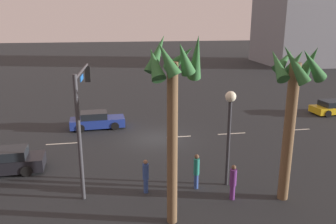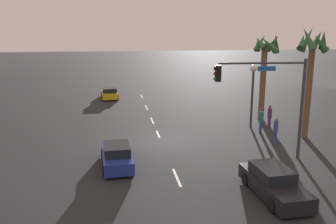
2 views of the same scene
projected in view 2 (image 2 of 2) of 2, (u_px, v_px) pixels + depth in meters
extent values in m
plane|color=#232628|center=(161.00, 141.00, 25.99)|extent=(220.00, 220.00, 0.00)
cube|color=silver|center=(142.00, 96.00, 43.33)|extent=(2.39, 0.14, 0.01)
cube|color=silver|center=(147.00, 108.00, 37.00)|extent=(2.29, 0.14, 0.01)
cube|color=silver|center=(152.00, 121.00, 31.74)|extent=(2.21, 0.14, 0.01)
cube|color=silver|center=(158.00, 134.00, 27.70)|extent=(1.87, 0.14, 0.01)
cube|color=silver|center=(177.00, 177.00, 19.60)|extent=(2.48, 0.14, 0.01)
cube|color=navy|center=(117.00, 157.00, 21.25)|extent=(4.41, 1.89, 0.69)
cube|color=black|center=(117.00, 149.00, 20.86)|extent=(2.15, 1.57, 0.53)
cylinder|color=black|center=(103.00, 154.00, 22.42)|extent=(0.65, 0.25, 0.64)
cylinder|color=black|center=(128.00, 152.00, 22.72)|extent=(0.65, 0.25, 0.64)
cylinder|color=black|center=(104.00, 170.00, 19.86)|extent=(0.65, 0.25, 0.64)
cylinder|color=black|center=(132.00, 168.00, 20.16)|extent=(0.65, 0.25, 0.64)
cube|color=black|center=(274.00, 186.00, 17.32)|extent=(4.73, 1.96, 0.73)
cube|color=black|center=(272.00, 172.00, 17.44)|extent=(2.31, 1.62, 0.52)
cylinder|color=black|center=(306.00, 202.00, 16.14)|extent=(0.65, 0.25, 0.64)
cylinder|color=black|center=(273.00, 206.00, 15.83)|extent=(0.65, 0.25, 0.64)
cylinder|color=black|center=(275.00, 177.00, 18.90)|extent=(0.65, 0.25, 0.64)
cylinder|color=black|center=(246.00, 179.00, 18.58)|extent=(0.65, 0.25, 0.64)
cube|color=gold|center=(110.00, 94.00, 42.06)|extent=(4.16, 2.06, 0.60)
cube|color=black|center=(110.00, 90.00, 41.70)|extent=(2.04, 1.72, 0.51)
cylinder|color=black|center=(102.00, 94.00, 43.12)|extent=(0.65, 0.26, 0.64)
cylinder|color=black|center=(116.00, 93.00, 43.47)|extent=(0.65, 0.26, 0.64)
cylinder|color=black|center=(103.00, 98.00, 40.72)|extent=(0.65, 0.26, 0.64)
cylinder|color=black|center=(118.00, 97.00, 41.07)|extent=(0.65, 0.26, 0.64)
cylinder|color=#38383D|center=(302.00, 110.00, 21.92)|extent=(0.20, 0.20, 6.23)
cylinder|color=#38383D|center=(263.00, 63.00, 21.00)|extent=(0.37, 5.29, 0.12)
cube|color=black|center=(218.00, 73.00, 20.87)|extent=(0.33, 0.33, 0.95)
sphere|color=#360503|center=(215.00, 68.00, 20.78)|extent=(0.20, 0.20, 0.20)
sphere|color=#392605|center=(215.00, 74.00, 20.85)|extent=(0.20, 0.20, 0.20)
sphere|color=green|center=(215.00, 79.00, 20.92)|extent=(0.20, 0.20, 0.20)
cube|color=#1959B2|center=(267.00, 69.00, 21.10)|extent=(0.09, 1.10, 0.28)
cylinder|color=#2D2D33|center=(252.00, 100.00, 29.29)|extent=(0.18, 0.18, 4.59)
sphere|color=#F2EACC|center=(254.00, 68.00, 28.71)|extent=(0.56, 0.56, 0.56)
cylinder|color=#2D478C|center=(260.00, 127.00, 28.08)|extent=(0.31, 0.31, 0.80)
cylinder|color=#1E7266|center=(261.00, 117.00, 27.89)|extent=(0.41, 0.41, 0.88)
sphere|color=brown|center=(261.00, 110.00, 27.77)|extent=(0.24, 0.24, 0.24)
cylinder|color=#2D478C|center=(275.00, 138.00, 25.53)|extent=(0.32, 0.32, 0.76)
cylinder|color=#2D478C|center=(276.00, 127.00, 25.36)|extent=(0.43, 0.43, 0.83)
sphere|color=#8C664C|center=(276.00, 120.00, 25.24)|extent=(0.22, 0.22, 0.22)
cylinder|color=#59266B|center=(269.00, 122.00, 29.72)|extent=(0.33, 0.33, 0.77)
cylinder|color=#59266B|center=(270.00, 113.00, 29.53)|extent=(0.44, 0.44, 0.83)
sphere|color=brown|center=(270.00, 107.00, 29.41)|extent=(0.23, 0.23, 0.23)
cylinder|color=brown|center=(263.00, 82.00, 31.51)|extent=(0.51, 0.51, 6.75)
cone|color=#2D6633|center=(269.00, 45.00, 29.94)|extent=(0.61, 1.67, 1.53)
cone|color=#2D6633|center=(276.00, 43.00, 30.37)|extent=(1.52, 1.26, 1.82)
cone|color=#2D6633|center=(273.00, 43.00, 31.13)|extent=(1.72, 1.05, 1.65)
cone|color=#2D6633|center=(261.00, 42.00, 31.44)|extent=(0.71, 1.33, 1.58)
cone|color=#2D6633|center=(258.00, 44.00, 30.94)|extent=(1.21, 0.98, 1.34)
cone|color=#2D6633|center=(260.00, 43.00, 30.41)|extent=(1.40, 1.06, 1.22)
cylinder|color=brown|center=(308.00, 91.00, 26.05)|extent=(0.44, 0.44, 7.03)
cone|color=#2D6633|center=(320.00, 43.00, 24.59)|extent=(0.81, 1.50, 1.43)
cone|color=#2D6633|center=(323.00, 40.00, 24.99)|extent=(1.26, 1.03, 1.45)
cone|color=#2D6633|center=(317.00, 39.00, 25.62)|extent=(1.15, 1.03, 1.36)
cone|color=#2D6633|center=(307.00, 39.00, 26.11)|extent=(0.62, 1.28, 1.92)
cone|color=#2D6633|center=(302.00, 41.00, 25.56)|extent=(1.50, 1.30, 1.37)
cone|color=#2D6633|center=(308.00, 39.00, 24.62)|extent=(1.36, 1.23, 1.70)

